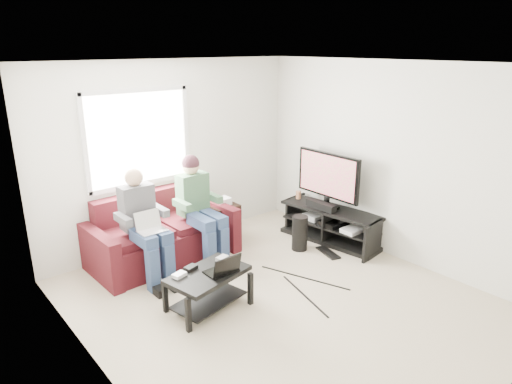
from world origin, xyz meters
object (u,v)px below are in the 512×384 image
sofa (162,236)px  subwoofer (300,233)px  tv_stand (331,226)px  end_table (223,222)px  coffee_table (208,282)px  tv (328,177)px

sofa → subwoofer: bearing=-31.1°
tv_stand → end_table: (-1.23, 1.00, 0.08)m
coffee_table → tv_stand: bearing=8.3°
sofa → coffee_table: bearing=-98.7°
sofa → tv: bearing=-23.9°
tv_stand → end_table: end_table is taller
subwoofer → end_table: size_ratio=0.73×
tv → end_table: 1.66m
subwoofer → end_table: 1.14m
sofa → tv: (2.19, -0.97, 0.64)m
coffee_table → tv_stand: (2.40, 0.35, -0.09)m
tv_stand → subwoofer: (-0.56, 0.08, 0.02)m
sofa → end_table: 0.96m
tv → end_table: bearing=143.8°
coffee_table → tv: size_ratio=0.87×
tv → end_table: (-1.23, 0.90, -0.66)m
tv → coffee_table: bearing=-169.4°
coffee_table → subwoofer: 1.90m
end_table → subwoofer: bearing=-53.8°
tv → end_table: tv is taller
sofa → subwoofer: size_ratio=3.84×
coffee_table → tv: (2.40, 0.45, 0.65)m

